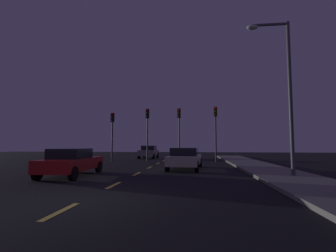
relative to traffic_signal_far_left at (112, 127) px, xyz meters
name	(u,v)px	position (x,y,z in m)	size (l,w,h in m)	color
ground_plane	(139,173)	(4.92, -9.31, -3.32)	(80.00, 80.00, 0.00)	black
sidewalk_curb_right	(276,173)	(12.42, -9.31, -3.25)	(3.00, 40.00, 0.15)	gray
lane_stripe_nearest	(61,211)	(4.92, -17.51, -3.32)	(0.16, 1.60, 0.01)	#EACC4C
lane_stripe_second	(114,185)	(4.92, -13.71, -3.32)	(0.16, 1.60, 0.01)	#EACC4C
lane_stripe_third	(137,174)	(4.92, -9.91, -3.32)	(0.16, 1.60, 0.01)	#EACC4C
lane_stripe_fourth	(150,167)	(4.92, -6.11, -3.32)	(0.16, 1.60, 0.01)	#EACC4C
lane_stripe_fifth	(158,163)	(4.92, -2.31, -3.32)	(0.16, 1.60, 0.01)	#EACC4C
lane_stripe_sixth	(164,161)	(4.92, 1.49, -3.32)	(0.16, 1.60, 0.01)	#EACC4C
lane_stripe_seventh	(168,158)	(4.92, 5.29, -3.32)	(0.16, 1.60, 0.01)	#EACC4C
traffic_signal_far_left	(112,127)	(0.00, 0.00, 0.00)	(0.32, 0.38, 4.72)	#2D2D30
traffic_signal_center_left	(147,124)	(3.50, 0.00, 0.23)	(0.32, 0.38, 5.08)	#4C4C51
traffic_signal_center_right	(179,124)	(6.58, 0.00, 0.22)	(0.32, 0.38, 5.06)	#4C4C51
traffic_signal_far_right	(216,123)	(10.02, 0.00, 0.28)	(0.32, 0.38, 5.16)	#2D2D30
car_stopped_ahead	(185,158)	(7.44, -7.04, -2.60)	(2.25, 4.71, 1.39)	beige
car_adjacent_lane	(72,162)	(1.86, -11.27, -2.60)	(2.09, 4.52, 1.40)	#B21919
car_oncoming_far	(149,152)	(2.60, 5.44, -2.56)	(1.93, 3.85, 1.49)	gray
street_lamp_right	(283,83)	(12.41, -10.87, 1.29)	(2.08, 0.36, 7.69)	#4C4C51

